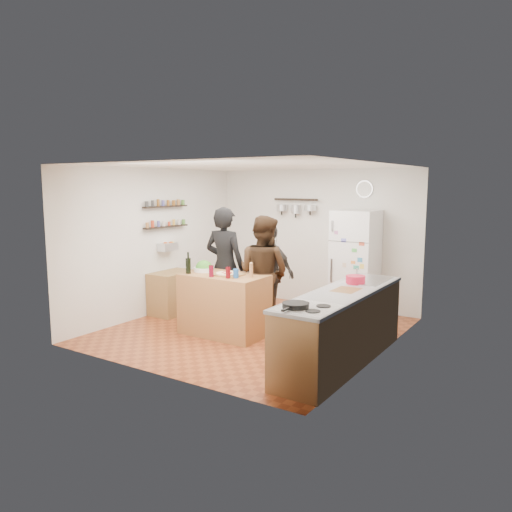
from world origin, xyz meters
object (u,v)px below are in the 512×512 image
Objects in this scene: skillet at (296,305)px; side_table at (173,293)px; red_bowl at (355,280)px; prep_island at (224,305)px; salad_bowl at (204,269)px; person_center at (263,273)px; fridge at (355,263)px; person_back at (270,273)px; pepper_mill at (251,271)px; counter_run at (342,328)px; person_left at (225,266)px; salt_canister at (236,274)px; wine_bottle at (188,266)px; wall_clock at (365,189)px.

skillet is 3.80m from side_table.
prep_island is at bearing -168.78° from red_bowl.
person_center is (0.77, 0.48, -0.06)m from salad_bowl.
side_table is at bearing 152.91° from skillet.
salad_bowl is 2.64m from fridge.
side_table is (-1.65, -0.54, -0.43)m from person_back.
salad_bowl is at bearing 180.00° from pepper_mill.
pepper_mill is 2.09m from side_table.
fridge is at bearing 108.06° from counter_run.
counter_run is at bearing 158.51° from person_left.
prep_island is 2.27m from skillet.
person_back reaches higher than salt_canister.
skillet reaches higher than counter_run.
salt_canister reaches higher than prep_island.
person_center is 6.84× the size of red_bowl.
person_center is (0.35, 0.53, 0.43)m from prep_island.
wine_bottle is 2.48m from red_bowl.
person_center reaches higher than wine_bottle.
wine_bottle is (-0.08, -0.27, 0.09)m from salad_bowl.
person_center reaches higher than pepper_mill.
salad_bowl is 0.18× the size of person_center.
person_back is 1.87m from red_bowl.
person_back reaches higher than salad_bowl.
wine_bottle reaches higher than pepper_mill.
fridge is at bearing 68.10° from salt_canister.
fridge is at bearing 111.78° from red_bowl.
person_left reaches higher than counter_run.
skillet is 0.16× the size of fridge.
wine_bottle is 0.81m from salt_canister.
person_back is (-0.28, 0.99, -0.20)m from pepper_mill.
person_back reaches higher than prep_island.
person_left is (-0.36, 0.51, 0.49)m from prep_island.
pepper_mill is 0.10× the size of fridge.
wine_bottle reaches higher than salt_canister.
person_left is 0.72× the size of counter_run.
skillet reaches higher than prep_island.
person_back is (0.17, 1.04, 0.34)m from prep_island.
wall_clock is at bearing -110.21° from person_center.
salt_canister is at bearing 7.13° from wine_bottle.
salt_canister is 0.07× the size of person_center.
prep_island is at bearing 175.00° from counter_run.
counter_run is 3.29× the size of side_table.
pepper_mill is at bearing -107.38° from wall_clock.
wine_bottle is 2.55m from skillet.
red_bowl is (1.60, 0.50, -0.00)m from salt_canister.
salad_bowl is 1.29m from side_table.
fridge is at bearing -125.50° from person_back.
person_back is at bearing -140.07° from person_left.
skillet is 0.36× the size of side_table.
red_bowl is (2.27, -0.13, 0.03)m from person_left.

